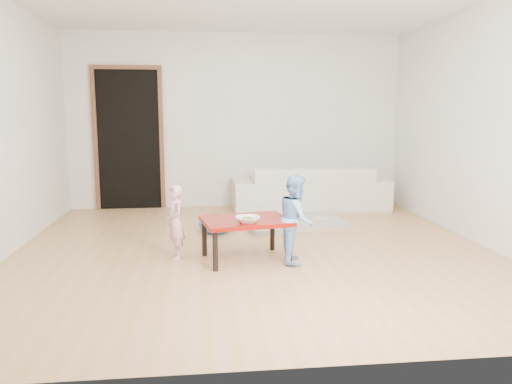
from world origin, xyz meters
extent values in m
cube|color=#AF894B|center=(0.00, 0.00, 0.00)|extent=(5.00, 5.00, 0.01)
cube|color=beige|center=(0.00, 2.50, 1.30)|extent=(5.00, 0.02, 2.60)
cube|color=beige|center=(2.50, 0.00, 1.30)|extent=(0.02, 5.00, 2.60)
imported|color=beige|center=(1.04, 2.05, 0.33)|extent=(2.28, 0.91, 0.66)
cube|color=#CA5516|center=(0.74, 1.91, 0.49)|extent=(0.50, 0.47, 0.11)
imported|color=white|center=(-0.11, -0.52, 0.44)|extent=(0.23, 0.23, 0.06)
imported|color=#DD657C|center=(-0.81, -0.22, 0.37)|extent=(0.26, 0.31, 0.73)
imported|color=#68AAF1|center=(0.36, -0.48, 0.43)|extent=(0.38, 0.46, 0.85)
imported|color=#306AB7|center=(-0.38, 0.79, 0.07)|extent=(0.42, 0.42, 0.13)
camera|label=1|loc=(-0.55, -5.11, 1.45)|focal=35.00mm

